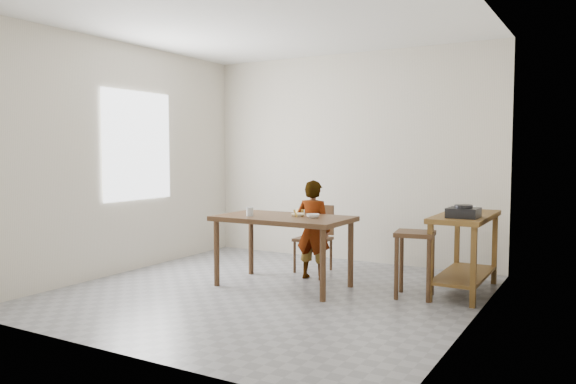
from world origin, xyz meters
The scene contains 17 objects.
floor centered at (0.00, 0.00, -0.02)m, with size 4.00×4.00×0.04m, color gray.
ceiling centered at (0.00, 0.00, 2.72)m, with size 4.00×4.00×0.04m, color white.
wall_back centered at (0.00, 2.02, 1.35)m, with size 4.00×0.04×2.70m, color beige.
wall_front centered at (0.00, -2.02, 1.35)m, with size 4.00×0.04×2.70m, color beige.
wall_left centered at (-2.02, 0.00, 1.35)m, with size 0.04×4.00×2.70m, color beige.
wall_right centered at (2.02, 0.00, 1.35)m, with size 0.04×4.00×2.70m, color beige.
window_pane centered at (-1.97, 0.20, 1.50)m, with size 0.02×1.10×1.30m, color silver.
dining_table centered at (0.00, 0.30, 0.38)m, with size 1.40×0.80×0.75m, color #422A18, non-canonical shape.
prep_counter centered at (1.72, 1.00, 0.40)m, with size 0.50×1.20×0.80m, color brown, non-canonical shape.
child centered at (0.11, 0.77, 0.56)m, with size 0.41×0.27×1.11m, color white.
dining_chair centered at (-0.07, 1.12, 0.39)m, with size 0.38×0.38×0.79m, color #422A18, non-canonical shape.
stool centered at (1.34, 0.56, 0.33)m, with size 0.37×0.37×0.65m, color #422A18, non-canonical shape.
glass_tumbler centered at (-0.32, 0.14, 0.80)m, with size 0.08×0.08×0.09m, color silver.
small_bowl centered at (0.34, 0.31, 0.77)m, with size 0.13×0.13×0.04m, color white.
banana centered at (0.15, 0.35, 0.78)m, with size 0.15×0.11×0.05m, color #F3E257, non-canonical shape.
serving_bowl centered at (1.67, 1.24, 0.83)m, with size 0.23×0.23×0.06m, color white.
gas_burner centered at (1.77, 0.69, 0.85)m, with size 0.28×0.28×0.09m, color black.
Camera 1 is at (2.97, -4.77, 1.43)m, focal length 35.00 mm.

